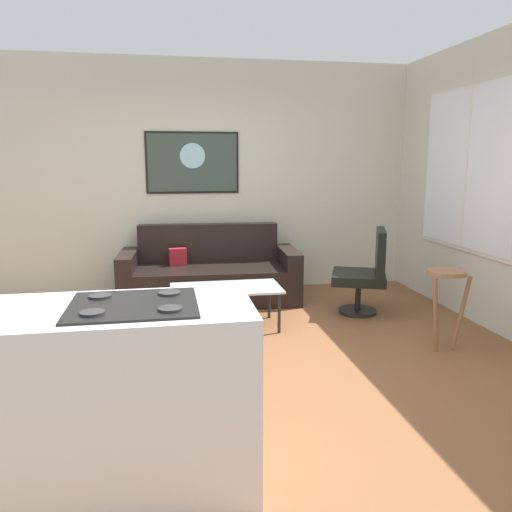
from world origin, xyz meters
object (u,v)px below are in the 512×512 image
at_px(couch, 210,276).
at_px(coffee_table, 226,290).
at_px(wall_painting, 193,163).
at_px(armchair, 366,272).
at_px(bar_stool, 446,289).

relative_size(couch, coffee_table, 1.94).
xyz_separation_m(coffee_table, wall_painting, (-0.21, 1.52, 1.21)).
height_order(armchair, wall_painting, wall_painting).
height_order(couch, coffee_table, couch).
bearing_deg(couch, wall_painting, 105.84).
relative_size(coffee_table, wall_painting, 0.95).
bearing_deg(bar_stool, coffee_table, 153.80).
bearing_deg(couch, coffee_table, -86.10).
height_order(couch, armchair, armchair).
bearing_deg(wall_painting, coffee_table, -82.12).
distance_m(armchair, bar_stool, 1.13).
xyz_separation_m(couch, armchair, (1.59, -0.81, 0.16)).
height_order(couch, bar_stool, couch).
relative_size(armchair, wall_painting, 0.82).
relative_size(couch, bar_stool, 2.95).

